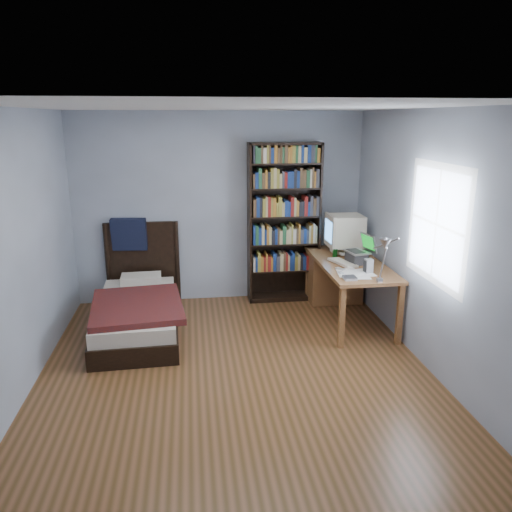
{
  "coord_description": "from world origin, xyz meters",
  "views": [
    {
      "loc": [
        -0.39,
        -4.44,
        2.41
      ],
      "look_at": [
        0.31,
        0.81,
        0.94
      ],
      "focal_mm": 35.0,
      "sensor_mm": 36.0,
      "label": 1
    }
  ],
  "objects_px": {
    "bed": "(138,308)",
    "desk_lamp": "(385,248)",
    "speaker": "(369,266)",
    "soda_can": "(335,253)",
    "crt_monitor": "(344,231)",
    "bookshelf": "(284,223)",
    "keyboard": "(343,263)",
    "laptop": "(358,255)",
    "desk": "(338,275)"
  },
  "relations": [
    {
      "from": "crt_monitor",
      "to": "desk_lamp",
      "type": "distance_m",
      "value": 1.56
    },
    {
      "from": "desk",
      "to": "laptop",
      "type": "height_order",
      "value": "laptop"
    },
    {
      "from": "keyboard",
      "to": "speaker",
      "type": "bearing_deg",
      "value": -83.7
    },
    {
      "from": "desk_lamp",
      "to": "bookshelf",
      "type": "bearing_deg",
      "value": 108.1
    },
    {
      "from": "soda_can",
      "to": "keyboard",
      "type": "bearing_deg",
      "value": -88.36
    },
    {
      "from": "bed",
      "to": "desk_lamp",
      "type": "bearing_deg",
      "value": -24.26
    },
    {
      "from": "keyboard",
      "to": "bookshelf",
      "type": "bearing_deg",
      "value": 104.4
    },
    {
      "from": "desk",
      "to": "laptop",
      "type": "xyz_separation_m",
      "value": [
        0.07,
        -0.53,
        0.41
      ]
    },
    {
      "from": "bookshelf",
      "to": "speaker",
      "type": "bearing_deg",
      "value": -59.75
    },
    {
      "from": "keyboard",
      "to": "bookshelf",
      "type": "xyz_separation_m",
      "value": [
        -0.55,
        0.87,
        0.32
      ]
    },
    {
      "from": "keyboard",
      "to": "soda_can",
      "type": "bearing_deg",
      "value": 73.42
    },
    {
      "from": "keyboard",
      "to": "crt_monitor",
      "type": "bearing_deg",
      "value": 54.02
    },
    {
      "from": "desk",
      "to": "soda_can",
      "type": "height_order",
      "value": "soda_can"
    },
    {
      "from": "desk_lamp",
      "to": "bed",
      "type": "height_order",
      "value": "desk_lamp"
    },
    {
      "from": "keyboard",
      "to": "bookshelf",
      "type": "height_order",
      "value": "bookshelf"
    },
    {
      "from": "crt_monitor",
      "to": "bookshelf",
      "type": "height_order",
      "value": "bookshelf"
    },
    {
      "from": "bookshelf",
      "to": "bed",
      "type": "relative_size",
      "value": 1.05
    },
    {
      "from": "keyboard",
      "to": "soda_can",
      "type": "xyz_separation_m",
      "value": [
        -0.01,
        0.3,
        0.04
      ]
    },
    {
      "from": "laptop",
      "to": "crt_monitor",
      "type": "bearing_deg",
      "value": 93.04
    },
    {
      "from": "desk_lamp",
      "to": "keyboard",
      "type": "distance_m",
      "value": 1.15
    },
    {
      "from": "desk_lamp",
      "to": "keyboard",
      "type": "xyz_separation_m",
      "value": [
        -0.07,
        1.05,
        -0.45
      ]
    },
    {
      "from": "crt_monitor",
      "to": "desk_lamp",
      "type": "xyz_separation_m",
      "value": [
        -0.09,
        -1.55,
        0.18
      ]
    },
    {
      "from": "desk_lamp",
      "to": "soda_can",
      "type": "distance_m",
      "value": 1.42
    },
    {
      "from": "keyboard",
      "to": "desk",
      "type": "bearing_deg",
      "value": 59.67
    },
    {
      "from": "keyboard",
      "to": "laptop",
      "type": "bearing_deg",
      "value": -17.72
    },
    {
      "from": "desk",
      "to": "laptop",
      "type": "distance_m",
      "value": 0.67
    },
    {
      "from": "laptop",
      "to": "bookshelf",
      "type": "xyz_separation_m",
      "value": [
        -0.74,
        0.86,
        0.23
      ]
    },
    {
      "from": "speaker",
      "to": "soda_can",
      "type": "distance_m",
      "value": 0.71
    },
    {
      "from": "speaker",
      "to": "bed",
      "type": "relative_size",
      "value": 0.08
    },
    {
      "from": "crt_monitor",
      "to": "keyboard",
      "type": "relative_size",
      "value": 1.22
    },
    {
      "from": "desk_lamp",
      "to": "soda_can",
      "type": "bearing_deg",
      "value": 93.44
    },
    {
      "from": "laptop",
      "to": "soda_can",
      "type": "relative_size",
      "value": 3.35
    },
    {
      "from": "bookshelf",
      "to": "soda_can",
      "type": "bearing_deg",
      "value": -46.02
    },
    {
      "from": "desk",
      "to": "bookshelf",
      "type": "xyz_separation_m",
      "value": [
        -0.67,
        0.34,
        0.64
      ]
    },
    {
      "from": "keyboard",
      "to": "bookshelf",
      "type": "distance_m",
      "value": 1.08
    },
    {
      "from": "crt_monitor",
      "to": "speaker",
      "type": "xyz_separation_m",
      "value": [
        0.02,
        -0.89,
        -0.2
      ]
    },
    {
      "from": "laptop",
      "to": "desk",
      "type": "bearing_deg",
      "value": 97.84
    },
    {
      "from": "speaker",
      "to": "soda_can",
      "type": "xyz_separation_m",
      "value": [
        -0.18,
        0.69,
        -0.03
      ]
    },
    {
      "from": "crt_monitor",
      "to": "laptop",
      "type": "height_order",
      "value": "crt_monitor"
    },
    {
      "from": "speaker",
      "to": "bookshelf",
      "type": "relative_size",
      "value": 0.08
    },
    {
      "from": "laptop",
      "to": "bed",
      "type": "relative_size",
      "value": 0.18
    },
    {
      "from": "laptop",
      "to": "desk_lamp",
      "type": "bearing_deg",
      "value": -96.15
    },
    {
      "from": "soda_can",
      "to": "speaker",
      "type": "bearing_deg",
      "value": -74.94
    },
    {
      "from": "laptop",
      "to": "bed",
      "type": "height_order",
      "value": "bed"
    },
    {
      "from": "speaker",
      "to": "bed",
      "type": "bearing_deg",
      "value": 162.49
    },
    {
      "from": "soda_can",
      "to": "bed",
      "type": "height_order",
      "value": "bed"
    },
    {
      "from": "speaker",
      "to": "bookshelf",
      "type": "distance_m",
      "value": 1.47
    },
    {
      "from": "keyboard",
      "to": "speaker",
      "type": "distance_m",
      "value": 0.43
    },
    {
      "from": "desk_lamp",
      "to": "bookshelf",
      "type": "xyz_separation_m",
      "value": [
        -0.63,
        1.92,
        -0.14
      ]
    },
    {
      "from": "desk_lamp",
      "to": "speaker",
      "type": "bearing_deg",
      "value": 81.13
    }
  ]
}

